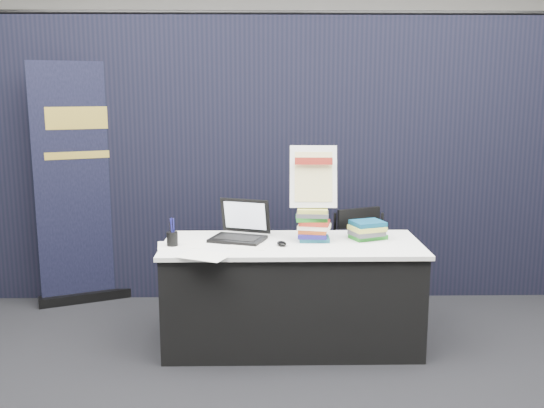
{
  "coord_description": "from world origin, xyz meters",
  "views": [
    {
      "loc": [
        -0.21,
        -3.55,
        1.8
      ],
      "look_at": [
        -0.14,
        0.55,
        1.03
      ],
      "focal_mm": 40.0,
      "sensor_mm": 36.0,
      "label": 1
    }
  ],
  "objects": [
    {
      "name": "book_stack_short",
      "position": [
        0.55,
        0.65,
        0.82
      ],
      "size": [
        0.28,
        0.24,
        0.13
      ],
      "rotation": [
        0.0,
        0.0,
        0.36
      ],
      "color": "#207822",
      "rests_on": "display_table"
    },
    {
      "name": "mouse",
      "position": [
        -0.08,
        0.47,
        0.77
      ],
      "size": [
        0.09,
        0.11,
        0.03
      ],
      "primitive_type": "ellipsoid",
      "rotation": [
        0.0,
        0.0,
        0.3
      ],
      "color": "black",
      "rests_on": "display_table"
    },
    {
      "name": "brochure_mid",
      "position": [
        -0.58,
        0.22,
        0.75
      ],
      "size": [
        0.37,
        0.33,
        0.0
      ],
      "primitive_type": "cube",
      "rotation": [
        0.0,
        0.0,
        -0.43
      ],
      "color": "white",
      "rests_on": "display_table"
    },
    {
      "name": "wall_back",
      "position": [
        0.0,
        4.0,
        1.75
      ],
      "size": [
        8.0,
        0.02,
        3.5
      ],
      "primitive_type": "cube",
      "color": "beige",
      "rests_on": "floor"
    },
    {
      "name": "pen_cup",
      "position": [
        -0.82,
        0.47,
        0.8
      ],
      "size": [
        0.09,
        0.09,
        0.1
      ],
      "primitive_type": "cylinder",
      "rotation": [
        0.0,
        0.0,
        -0.26
      ],
      "color": "black",
      "rests_on": "display_table"
    },
    {
      "name": "drape_partition",
      "position": [
        0.0,
        1.6,
        1.2
      ],
      "size": [
        6.0,
        0.08,
        2.4
      ],
      "primitive_type": "cube",
      "color": "black",
      "rests_on": "floor"
    },
    {
      "name": "pullup_banner",
      "position": [
        -1.69,
        1.5,
        0.9
      ],
      "size": [
        0.83,
        0.42,
        2.03
      ],
      "rotation": [
        0.0,
        0.0,
        0.39
      ],
      "color": "black",
      "rests_on": "floor"
    },
    {
      "name": "laptop",
      "position": [
        -0.38,
        0.67,
        0.81
      ],
      "size": [
        0.43,
        0.4,
        0.28
      ],
      "rotation": [
        0.0,
        0.0,
        -0.33
      ],
      "color": "black",
      "rests_on": "display_table"
    },
    {
      "name": "stacking_chair",
      "position": [
        0.56,
        0.99,
        0.49
      ],
      "size": [
        0.52,
        0.53,
        0.88
      ],
      "rotation": [
        0.0,
        0.0,
        0.4
      ],
      "color": "black",
      "rests_on": "floor"
    },
    {
      "name": "brochure_left",
      "position": [
        -0.76,
        0.5,
        0.75
      ],
      "size": [
        0.36,
        0.28,
        0.0
      ],
      "primitive_type": "cube",
      "rotation": [
        0.0,
        0.0,
        0.16
      ],
      "color": "white",
      "rests_on": "display_table"
    },
    {
      "name": "floor",
      "position": [
        0.0,
        0.0,
        0.0
      ],
      "size": [
        8.0,
        8.0,
        0.0
      ],
      "primitive_type": "plane",
      "color": "black",
      "rests_on": "ground"
    },
    {
      "name": "book_stack_tall",
      "position": [
        0.15,
        0.6,
        0.87
      ],
      "size": [
        0.23,
        0.19,
        0.24
      ],
      "rotation": [
        0.0,
        0.0,
        -0.1
      ],
      "color": "#1C5C6A",
      "rests_on": "display_table"
    },
    {
      "name": "display_table",
      "position": [
        0.0,
        0.55,
        0.38
      ],
      "size": [
        1.8,
        0.75,
        0.75
      ],
      "color": "black",
      "rests_on": "floor"
    },
    {
      "name": "brochure_right",
      "position": [
        -0.3,
        0.46,
        0.75
      ],
      "size": [
        0.3,
        0.24,
        0.0
      ],
      "primitive_type": "cube",
      "rotation": [
        0.0,
        0.0,
        -0.23
      ],
      "color": "white",
      "rests_on": "display_table"
    },
    {
      "name": "info_sign",
      "position": [
        0.15,
        0.63,
        1.2
      ],
      "size": [
        0.33,
        0.16,
        0.45
      ],
      "rotation": [
        0.0,
        0.0,
        -0.04
      ],
      "color": "black",
      "rests_on": "book_stack_tall"
    }
  ]
}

